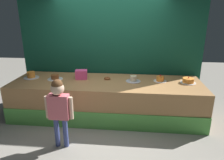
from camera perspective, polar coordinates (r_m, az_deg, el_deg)
ground_plane at (r=4.12m, az=-2.56°, el=-13.43°), size 12.00×12.00×0.00m
stage_platform at (r=4.46m, az=-1.55°, el=-5.20°), size 3.97×1.21×0.78m
curtain_backdrop at (r=4.83m, az=-0.60°, el=10.15°), size 4.20×0.08×2.96m
child_figure at (r=3.40m, az=-14.53°, el=-6.62°), size 0.46×0.21×1.19m
pink_box at (r=4.52m, az=-8.49°, el=1.52°), size 0.27×0.21×0.20m
donut at (r=4.46m, az=-1.35°, el=0.45°), size 0.14×0.14×0.04m
cake_far_left at (r=4.89m, az=-21.50°, el=1.24°), size 0.33×0.33×0.14m
cake_left at (r=4.62m, az=-15.51°, el=0.69°), size 0.33×0.33×0.10m
cake_center at (r=4.34m, az=5.91°, el=0.23°), size 0.31×0.31×0.15m
cake_right at (r=4.44m, az=13.19°, el=0.27°), size 0.27×0.27×0.15m
cake_far_right at (r=4.51m, az=20.37°, el=-0.17°), size 0.32×0.32×0.13m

